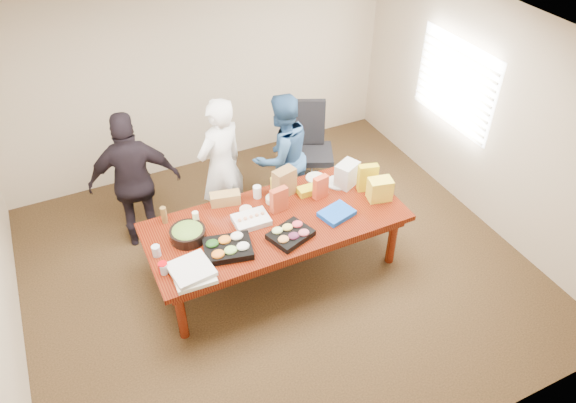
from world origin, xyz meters
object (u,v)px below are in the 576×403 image
sheet_cake (251,220)px  salad_bowl (188,234)px  person_right (282,156)px  person_center (221,167)px  office_chair (313,151)px  conference_table (277,245)px

sheet_cake → salad_bowl: 0.69m
person_right → salad_bowl: (-1.47, -0.87, -0.01)m
person_center → sheet_cake: size_ratio=4.72×
person_center → sheet_cake: 0.94m
office_chair → person_right: size_ratio=0.72×
sheet_cake → conference_table: bearing=-15.7°
conference_table → person_center: size_ratio=1.58×
person_center → person_right: size_ratio=1.08×
conference_table → office_chair: (1.10, 1.23, 0.22)m
office_chair → sheet_cake: (-1.35, -1.15, 0.19)m
office_chair → salad_bowl: size_ratio=3.19×
conference_table → office_chair: size_ratio=2.37×
sheet_cake → salad_bowl: bearing=177.8°
person_center → salad_bowl: (-0.70, -0.89, -0.08)m
person_center → office_chair: bearing=166.9°
conference_table → salad_bowl: bearing=172.7°
person_center → salad_bowl: bearing=29.6°
conference_table → sheet_cake: size_ratio=7.45×
office_chair → person_right: person_right is taller
office_chair → sheet_cake: 1.79m
office_chair → sheet_cake: bearing=-115.3°
person_center → sheet_cake: person_center is taller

